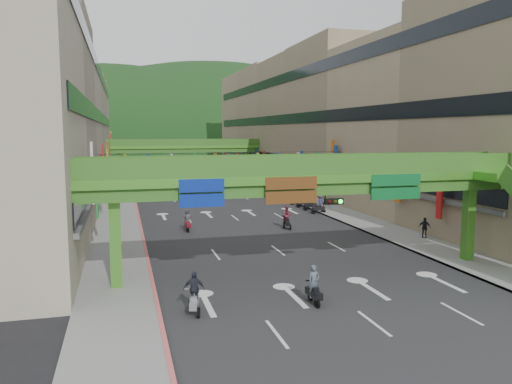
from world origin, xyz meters
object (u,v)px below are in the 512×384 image
Objects in this scene: overpass_near at (329,188)px; scooter_rider_mid at (287,217)px; scooter_rider_near at (314,286)px; car_yellow at (216,188)px; pedestrian_red at (314,200)px; car_silver at (147,183)px.

overpass_near is 14.74m from scooter_rider_mid.
scooter_rider_mid is (4.81, 18.34, 0.13)m from scooter_rider_near.
pedestrian_red is (8.04, -15.97, 0.26)m from car_yellow.
car_silver is (-7.93, 49.15, -4.45)m from overpass_near.
scooter_rider_near is 44.97m from car_yellow.
pedestrian_red is at bearing -66.02° from car_yellow.
overpass_near is 6.12× the size of car_silver.
car_silver is at bearing 105.14° from pedestrian_red.
overpass_near reaches higher than pedestrian_red.
overpass_near reaches higher than scooter_rider_near.
overpass_near is at bearing 59.52° from scooter_rider_near.
car_yellow is at bearing 88.83° from overpass_near.
car_silver reaches higher than car_yellow.
car_silver is 29.84m from pedestrian_red.
scooter_rider_mid is at bearing 75.31° from scooter_rider_near.
scooter_rider_mid is 1.11× the size of pedestrian_red.
scooter_rider_near is at bearing -130.75° from pedestrian_red.
car_yellow is (-1.40, 26.51, -0.39)m from scooter_rider_mid.
car_silver is 1.20× the size of car_yellow.
scooter_rider_mid reaches higher than car_silver.
pedestrian_red is (6.64, 10.54, -0.13)m from scooter_rider_mid.
overpass_near is at bearing -93.91° from car_yellow.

